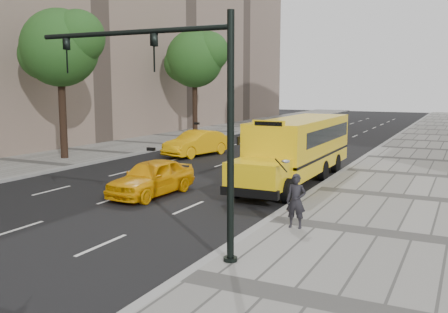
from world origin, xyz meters
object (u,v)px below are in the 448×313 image
at_px(tree_c, 196,58).
at_px(school_bus, 299,144).
at_px(taxi_far, 197,143).
at_px(traffic_signal, 181,105).
at_px(pedestrian, 296,201).
at_px(tree_b, 61,47).
at_px(taxi_near, 152,178).

distance_m(tree_c, school_bus, 22.55).
bearing_deg(tree_c, taxi_far, -60.21).
height_order(school_bus, taxi_far, school_bus).
height_order(tree_c, traffic_signal, tree_c).
distance_m(pedestrian, traffic_signal, 5.15).
distance_m(tree_b, tree_c, 16.31).
bearing_deg(tree_b, tree_c, 89.97).
bearing_deg(tree_b, school_bus, 0.81).
xyz_separation_m(taxi_near, pedestrian, (7.13, -2.43, 0.25)).
relative_size(taxi_near, pedestrian, 2.60).
bearing_deg(school_bus, tree_b, -179.19).
relative_size(pedestrian, traffic_signal, 0.27).
bearing_deg(tree_c, pedestrian, -54.50).
relative_size(tree_b, taxi_near, 2.05).
bearing_deg(school_bus, traffic_signal, -86.73).
distance_m(taxi_far, pedestrian, 17.78).
bearing_deg(taxi_near, traffic_signal, -46.55).
bearing_deg(traffic_signal, school_bus, 93.27).
bearing_deg(tree_c, tree_b, -90.03).
bearing_deg(pedestrian, taxi_near, 157.49).
relative_size(tree_b, taxi_far, 1.83).
xyz_separation_m(school_bus, traffic_signal, (0.69, -12.12, 2.33)).
xyz_separation_m(tree_b, school_bus, (14.91, 0.21, -5.10)).
distance_m(taxi_near, taxi_far, 12.04).
bearing_deg(tree_c, traffic_signal, -61.08).
height_order(tree_c, taxi_far, tree_c).
bearing_deg(taxi_far, pedestrian, -37.55).
xyz_separation_m(tree_c, school_bus, (14.90, -16.10, -5.21)).
xyz_separation_m(taxi_far, pedestrian, (11.32, -13.72, 0.19)).
bearing_deg(tree_b, pedestrian, -25.26).
height_order(taxi_near, taxi_far, taxi_far).
relative_size(tree_c, traffic_signal, 1.48).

